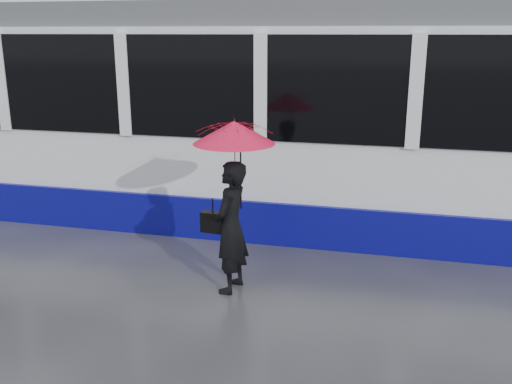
# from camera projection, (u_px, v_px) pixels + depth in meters

# --- Properties ---
(ground) EXTENTS (90.00, 90.00, 0.00)m
(ground) POSITION_uv_depth(u_px,v_px,m) (285.00, 284.00, 6.86)
(ground) COLOR #28282D
(ground) RESTS_ON ground
(rails) EXTENTS (34.00, 1.51, 0.02)m
(rails) POSITION_uv_depth(u_px,v_px,m) (315.00, 220.00, 9.19)
(rails) COLOR #3F3D38
(rails) RESTS_ON ground
(tram) EXTENTS (26.00, 2.56, 3.35)m
(tram) POSITION_uv_depth(u_px,v_px,m) (311.00, 119.00, 8.78)
(tram) COLOR white
(tram) RESTS_ON ground
(woman) EXTENTS (0.43, 0.60, 1.55)m
(woman) POSITION_uv_depth(u_px,v_px,m) (231.00, 227.00, 6.52)
(woman) COLOR black
(woman) RESTS_ON ground
(umbrella) EXTENTS (1.00, 1.00, 1.05)m
(umbrella) POSITION_uv_depth(u_px,v_px,m) (234.00, 148.00, 6.26)
(umbrella) COLOR #FF1555
(umbrella) RESTS_ON ground
(handbag) EXTENTS (0.29, 0.15, 0.42)m
(handbag) POSITION_uv_depth(u_px,v_px,m) (213.00, 222.00, 6.58)
(handbag) COLOR black
(handbag) RESTS_ON ground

